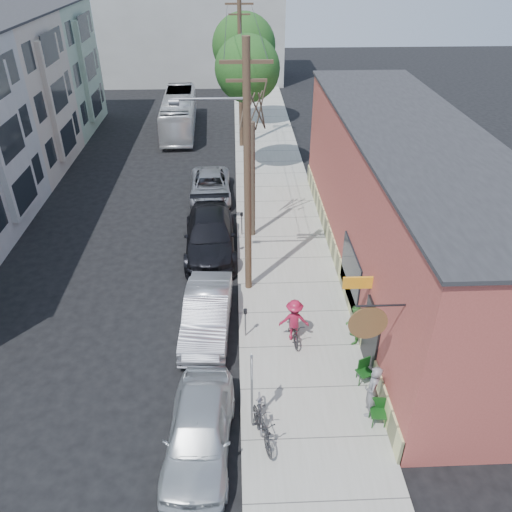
{
  "coord_description": "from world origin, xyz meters",
  "views": [
    {
      "loc": [
        2.04,
        -13.58,
        12.8
      ],
      "look_at": [
        2.79,
        4.1,
        1.5
      ],
      "focal_mm": 35.0,
      "sensor_mm": 36.0,
      "label": 1
    }
  ],
  "objects_px": {
    "tree_leafy_far": "(244,46)",
    "car_1": "(207,313)",
    "car_2": "(210,235)",
    "bus": "(179,113)",
    "parking_meter_near": "(245,318)",
    "parked_bike_a": "(262,427)",
    "sign_post": "(252,384)",
    "parking_meter_far": "(242,220)",
    "utility_pole_near": "(246,173)",
    "patron_grey": "(372,391)",
    "cyclist": "(294,320)",
    "patio_chair_a": "(365,372)",
    "car_0": "(199,431)",
    "car_3": "(210,186)",
    "tree_bare": "(253,182)",
    "patron_green": "(354,325)",
    "patio_chair_b": "(378,413)",
    "tree_leafy_mid": "(247,69)",
    "parked_bike_b": "(261,410)"
  },
  "relations": [
    {
      "from": "sign_post",
      "to": "bus",
      "type": "xyz_separation_m",
      "value": [
        -4.67,
        28.5,
        -0.46
      ]
    },
    {
      "from": "car_1",
      "to": "bus",
      "type": "relative_size",
      "value": 0.48
    },
    {
      "from": "patron_grey",
      "to": "bus",
      "type": "bearing_deg",
      "value": -144.21
    },
    {
      "from": "parking_meter_near",
      "to": "patio_chair_b",
      "type": "relative_size",
      "value": 1.41
    },
    {
      "from": "tree_bare",
      "to": "patron_green",
      "type": "relative_size",
      "value": 3.64
    },
    {
      "from": "car_0",
      "to": "car_2",
      "type": "xyz_separation_m",
      "value": [
        -0.08,
        11.22,
        0.06
      ]
    },
    {
      "from": "utility_pole_near",
      "to": "car_0",
      "type": "distance_m",
      "value": 9.3
    },
    {
      "from": "parking_meter_near",
      "to": "patron_green",
      "type": "bearing_deg",
      "value": -7.17
    },
    {
      "from": "patio_chair_b",
      "to": "car_3",
      "type": "distance_m",
      "value": 17.48
    },
    {
      "from": "parking_meter_far",
      "to": "patio_chair_a",
      "type": "distance_m",
      "value": 10.84
    },
    {
      "from": "car_0",
      "to": "car_3",
      "type": "height_order",
      "value": "car_0"
    },
    {
      "from": "tree_leafy_far",
      "to": "car_1",
      "type": "bearing_deg",
      "value": -94.63
    },
    {
      "from": "sign_post",
      "to": "parking_meter_near",
      "type": "distance_m",
      "value": 4.11
    },
    {
      "from": "sign_post",
      "to": "parking_meter_far",
      "type": "distance_m",
      "value": 11.66
    },
    {
      "from": "utility_pole_near",
      "to": "tree_leafy_far",
      "type": "bearing_deg",
      "value": 88.94
    },
    {
      "from": "utility_pole_near",
      "to": "patron_grey",
      "type": "xyz_separation_m",
      "value": [
        3.65,
        -6.9,
        -4.3
      ]
    },
    {
      "from": "sign_post",
      "to": "parked_bike_b",
      "type": "bearing_deg",
      "value": 21.1
    },
    {
      "from": "car_0",
      "to": "car_1",
      "type": "bearing_deg",
      "value": 93.69
    },
    {
      "from": "patio_chair_a",
      "to": "car_1",
      "type": "relative_size",
      "value": 0.18
    },
    {
      "from": "parking_meter_near",
      "to": "car_3",
      "type": "bearing_deg",
      "value": 98.04
    },
    {
      "from": "car_2",
      "to": "bus",
      "type": "relative_size",
      "value": 0.6
    },
    {
      "from": "patron_grey",
      "to": "car_3",
      "type": "bearing_deg",
      "value": -141.75
    },
    {
      "from": "tree_leafy_far",
      "to": "car_2",
      "type": "xyz_separation_m",
      "value": [
        -2.08,
        -18.84,
        -5.22
      ]
    },
    {
      "from": "tree_bare",
      "to": "patio_chair_b",
      "type": "height_order",
      "value": "tree_bare"
    },
    {
      "from": "tree_leafy_mid",
      "to": "cyclist",
      "type": "height_order",
      "value": "tree_leafy_mid"
    },
    {
      "from": "car_0",
      "to": "parked_bike_a",
      "type": "bearing_deg",
      "value": 8.48
    },
    {
      "from": "utility_pole_near",
      "to": "bus",
      "type": "distance_m",
      "value": 22.25
    },
    {
      "from": "patio_chair_a",
      "to": "cyclist",
      "type": "bearing_deg",
      "value": 110.45
    },
    {
      "from": "cyclist",
      "to": "patron_grey",
      "type": "bearing_deg",
      "value": 123.22
    },
    {
      "from": "patio_chair_a",
      "to": "car_1",
      "type": "height_order",
      "value": "car_1"
    },
    {
      "from": "parking_meter_near",
      "to": "parked_bike_a",
      "type": "distance_m",
      "value": 4.68
    },
    {
      "from": "tree_leafy_far",
      "to": "car_1",
      "type": "relative_size",
      "value": 1.73
    },
    {
      "from": "sign_post",
      "to": "cyclist",
      "type": "bearing_deg",
      "value": 66.17
    },
    {
      "from": "sign_post",
      "to": "cyclist",
      "type": "relative_size",
      "value": 1.63
    },
    {
      "from": "utility_pole_near",
      "to": "car_0",
      "type": "relative_size",
      "value": 2.14
    },
    {
      "from": "parking_meter_far",
      "to": "patio_chair_a",
      "type": "height_order",
      "value": "parking_meter_far"
    },
    {
      "from": "car_0",
      "to": "bus",
      "type": "relative_size",
      "value": 0.47
    },
    {
      "from": "parking_meter_near",
      "to": "cyclist",
      "type": "xyz_separation_m",
      "value": [
        1.78,
        -0.22,
        0.02
      ]
    },
    {
      "from": "patio_chair_a",
      "to": "cyclist",
      "type": "height_order",
      "value": "cyclist"
    },
    {
      "from": "car_0",
      "to": "tree_leafy_mid",
      "type": "bearing_deg",
      "value": 88.08
    },
    {
      "from": "car_3",
      "to": "car_0",
      "type": "bearing_deg",
      "value": -91.11
    },
    {
      "from": "patio_chair_a",
      "to": "utility_pole_near",
      "type": "bearing_deg",
      "value": 101.23
    },
    {
      "from": "car_0",
      "to": "car_3",
      "type": "bearing_deg",
      "value": 94.67
    },
    {
      "from": "sign_post",
      "to": "car_3",
      "type": "bearing_deg",
      "value": 96.43
    },
    {
      "from": "parking_meter_near",
      "to": "parking_meter_far",
      "type": "distance_m",
      "value": 7.6
    },
    {
      "from": "patron_green",
      "to": "car_0",
      "type": "relative_size",
      "value": 0.34
    },
    {
      "from": "parking_meter_far",
      "to": "car_1",
      "type": "height_order",
      "value": "car_1"
    },
    {
      "from": "patron_grey",
      "to": "sign_post",
      "type": "bearing_deg",
      "value": -67.18
    },
    {
      "from": "utility_pole_near",
      "to": "car_0",
      "type": "bearing_deg",
      "value": -101.36
    },
    {
      "from": "parked_bike_a",
      "to": "car_2",
      "type": "xyz_separation_m",
      "value": [
        -1.91,
        11.06,
        0.15
      ]
    }
  ]
}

